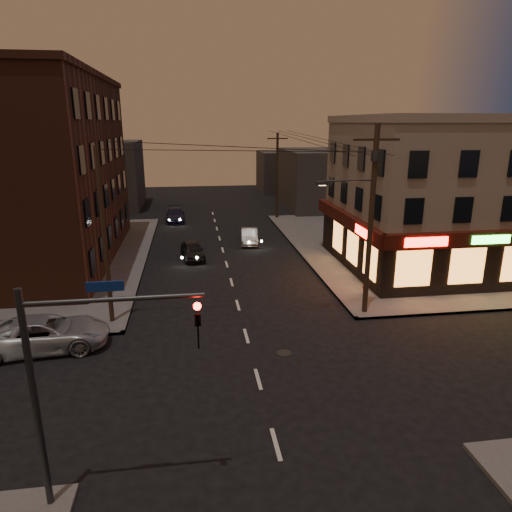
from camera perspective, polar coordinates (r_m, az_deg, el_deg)
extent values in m
plane|color=black|center=(19.47, 0.26, -15.14)|extent=(120.00, 120.00, 0.00)
cube|color=#514F4C|center=(42.12, 21.15, 1.37)|extent=(24.00, 28.00, 0.15)
cube|color=gray|center=(35.50, 23.40, 6.90)|extent=(15.00, 12.00, 10.00)
cube|color=gray|center=(35.15, 24.40, 15.35)|extent=(15.20, 12.20, 0.50)
cube|color=black|center=(31.37, 28.25, -1.03)|extent=(15.12, 0.25, 3.40)
cube|color=black|center=(32.94, 11.61, 1.39)|extent=(0.25, 12.12, 3.40)
cube|color=#41110A|center=(30.71, 29.03, 2.02)|extent=(15.60, 0.50, 0.90)
cube|color=#41110A|center=(32.43, 11.29, 4.45)|extent=(0.50, 12.60, 0.90)
cube|color=#FF140C|center=(27.62, 20.53, 1.65)|extent=(2.60, 0.06, 0.55)
cube|color=#26FF3F|center=(29.73, 27.33, 1.84)|extent=(2.40, 0.06, 0.50)
cube|color=#FF140C|center=(28.87, 13.24, 2.87)|extent=(0.06, 2.60, 0.55)
cube|color=orange|center=(30.88, 27.54, -0.99)|extent=(12.40, 0.08, 2.20)
cube|color=orange|center=(31.96, 11.96, 1.09)|extent=(0.08, 8.40, 2.20)
cube|color=#4D2719|center=(37.58, -27.23, 9.21)|extent=(12.00, 20.00, 13.00)
cube|color=#3F3D3A|center=(57.24, 8.69, 9.49)|extent=(10.00, 12.00, 7.00)
cube|color=#3F3D3A|center=(59.68, -18.59, 9.59)|extent=(9.00, 10.00, 8.00)
cube|color=#3F3D3A|center=(70.29, 3.78, 10.47)|extent=(8.00, 8.00, 6.00)
cylinder|color=#382619|center=(24.58, 14.14, 4.08)|extent=(0.28, 0.28, 10.00)
cube|color=#382619|center=(24.08, 14.85, 13.88)|extent=(2.40, 0.12, 0.12)
cylinder|color=#333538|center=(24.12, 14.71, 11.99)|extent=(0.44, 0.44, 0.50)
cylinder|color=#333538|center=(23.76, 11.57, 9.22)|extent=(2.60, 0.10, 0.10)
cube|color=#333538|center=(23.35, 8.27, 9.00)|extent=(0.60, 0.25, 0.18)
cube|color=#FFD88C|center=(23.36, 8.26, 8.76)|extent=(0.35, 0.15, 0.04)
cylinder|color=#382619|center=(49.60, 2.65, 9.96)|extent=(0.26, 0.26, 9.00)
cylinder|color=#382619|center=(23.97, -18.42, 2.19)|extent=(0.24, 0.24, 9.00)
cylinder|color=#333538|center=(13.52, -25.83, -16.50)|extent=(0.18, 0.18, 6.40)
cylinder|color=#333538|center=(11.76, -17.25, -5.20)|extent=(4.40, 0.12, 0.12)
imported|color=black|center=(11.78, -7.33, -7.15)|extent=(0.16, 0.20, 1.00)
sphere|color=#FF0C05|center=(11.57, -7.36, -6.25)|extent=(0.20, 0.20, 0.20)
cube|color=navy|center=(11.67, -18.36, -3.63)|extent=(0.90, 0.05, 0.25)
imported|color=#9FA2A7|center=(23.52, -24.90, -8.77)|extent=(5.94, 3.17, 1.59)
imported|color=black|center=(35.58, -7.94, 0.72)|extent=(2.11, 4.14, 1.35)
imported|color=slate|center=(39.74, -0.81, 2.50)|extent=(1.82, 4.08, 1.30)
imported|color=#181931|center=(49.51, -10.06, 5.08)|extent=(1.97, 4.82, 1.39)
cylinder|color=maroon|center=(28.51, 13.46, -4.05)|extent=(0.25, 0.25, 0.60)
sphere|color=maroon|center=(28.40, 13.50, -3.43)|extent=(0.24, 0.24, 0.24)
cylinder|color=maroon|center=(28.47, 13.47, -3.83)|extent=(0.33, 0.17, 0.12)
cylinder|color=maroon|center=(28.47, 13.47, -3.83)|extent=(0.17, 0.33, 0.12)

